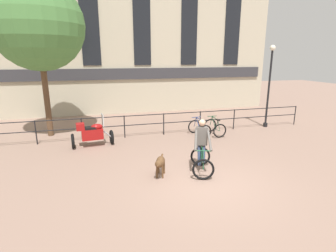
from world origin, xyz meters
name	(u,v)px	position (x,y,z in m)	size (l,w,h in m)	color
ground_plane	(207,182)	(0.00, 0.00, 0.00)	(60.00, 60.00, 0.00)	#8E7060
canal_railing	(164,120)	(0.00, 5.20, 0.71)	(15.05, 0.05, 1.05)	black
building_facade	(141,22)	(0.00, 10.99, 5.80)	(18.00, 0.72, 11.65)	#BCB299
cyclist_with_bike	(202,149)	(0.16, 0.83, 0.76)	(1.00, 1.32, 1.70)	black
dog	(160,163)	(-1.26, 0.73, 0.47)	(0.50, 0.93, 0.67)	brown
parked_motorcycle	(92,133)	(-3.32, 4.32, 0.56)	(1.75, 0.79, 1.35)	black
parked_bicycle_near_lamp	(199,129)	(1.58, 4.54, 0.36)	(0.79, 1.18, 0.86)	black
parked_bicycle_mid_left	(215,127)	(2.38, 4.54, 0.36)	(0.68, 1.12, 0.86)	black
street_lamp	(269,82)	(5.67, 5.22, 2.38)	(0.28, 0.28, 4.23)	black
tree_canalside_left	(38,25)	(-5.27, 6.49, 4.97)	(3.94, 3.94, 6.95)	brown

